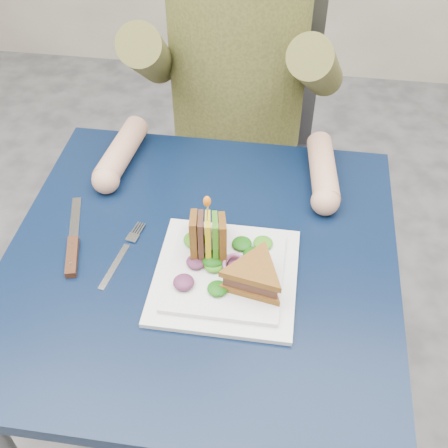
% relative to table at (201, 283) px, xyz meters
% --- Properties ---
extents(ground, '(4.00, 4.00, 0.00)m').
position_rel_table_xyz_m(ground, '(0.00, 0.00, -0.65)').
color(ground, '#545456').
rests_on(ground, ground).
extents(table, '(0.75, 0.75, 0.73)m').
position_rel_table_xyz_m(table, '(0.00, 0.00, 0.00)').
color(table, black).
rests_on(table, ground).
extents(chair, '(0.42, 0.40, 0.93)m').
position_rel_table_xyz_m(chair, '(0.00, 0.65, -0.11)').
color(chair, '#47474C').
rests_on(chair, ground).
extents(diner, '(0.54, 0.59, 0.74)m').
position_rel_table_xyz_m(diner, '(-0.00, 0.54, 0.26)').
color(diner, brown).
rests_on(diner, chair).
extents(plate, '(0.26, 0.26, 0.02)m').
position_rel_table_xyz_m(plate, '(0.06, -0.04, 0.09)').
color(plate, white).
rests_on(plate, table).
extents(sandwich_flat, '(0.15, 0.15, 0.05)m').
position_rel_table_xyz_m(sandwich_flat, '(0.11, -0.07, 0.12)').
color(sandwich_flat, brown).
rests_on(sandwich_flat, plate).
extents(sandwich_upright, '(0.09, 0.15, 0.15)m').
position_rel_table_xyz_m(sandwich_upright, '(0.02, 0.00, 0.13)').
color(sandwich_upright, brown).
rests_on(sandwich_upright, plate).
extents(fork, '(0.05, 0.18, 0.01)m').
position_rel_table_xyz_m(fork, '(-0.15, -0.02, 0.08)').
color(fork, silver).
rests_on(fork, table).
extents(knife, '(0.08, 0.22, 0.02)m').
position_rel_table_xyz_m(knife, '(-0.25, -0.02, 0.09)').
color(knife, silver).
rests_on(knife, table).
extents(toothpick, '(0.01, 0.01, 0.06)m').
position_rel_table_xyz_m(toothpick, '(0.02, 0.00, 0.20)').
color(toothpick, tan).
rests_on(toothpick, sandwich_upright).
extents(toothpick_frill, '(0.01, 0.01, 0.02)m').
position_rel_table_xyz_m(toothpick_frill, '(0.02, 0.00, 0.23)').
color(toothpick_frill, orange).
rests_on(toothpick_frill, sandwich_upright).
extents(lettuce_spill, '(0.15, 0.13, 0.02)m').
position_rel_table_xyz_m(lettuce_spill, '(0.06, -0.03, 0.11)').
color(lettuce_spill, '#337A14').
rests_on(lettuce_spill, plate).
extents(onion_ring, '(0.04, 0.04, 0.02)m').
position_rel_table_xyz_m(onion_ring, '(0.07, -0.04, 0.11)').
color(onion_ring, '#9E4C7A').
rests_on(onion_ring, plate).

